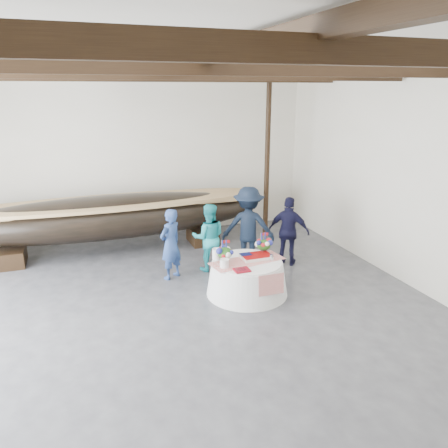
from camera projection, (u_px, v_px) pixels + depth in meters
name	position (u px, v px, depth m)	size (l,w,h in m)	color
floor	(191.00, 344.00, 7.16)	(10.00, 12.00, 0.01)	#3D3D42
wall_back	(131.00, 156.00, 11.90)	(10.00, 0.02, 4.50)	silver
ceiling	(183.00, 51.00, 5.83)	(10.00, 12.00, 0.01)	white
pavilion_structure	(171.00, 90.00, 6.71)	(9.80, 11.76, 4.50)	black
longboat_display	(110.00, 217.00, 10.90)	(7.98, 1.60, 1.50)	black
banquet_table	(247.00, 277.00, 8.85)	(1.65, 1.65, 0.71)	white
tabletop_items	(244.00, 252.00, 8.82)	(1.59, 0.95, 0.40)	red
guest_woman_blue	(171.00, 244.00, 9.47)	(0.58, 0.38, 1.58)	navy
guest_woman_teal	(209.00, 237.00, 9.91)	(0.76, 0.59, 1.57)	#22ADB4
guest_man_left	(248.00, 227.00, 10.14)	(1.22, 0.70, 1.89)	black
guest_man_right	(289.00, 231.00, 10.21)	(0.96, 0.40, 1.65)	black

